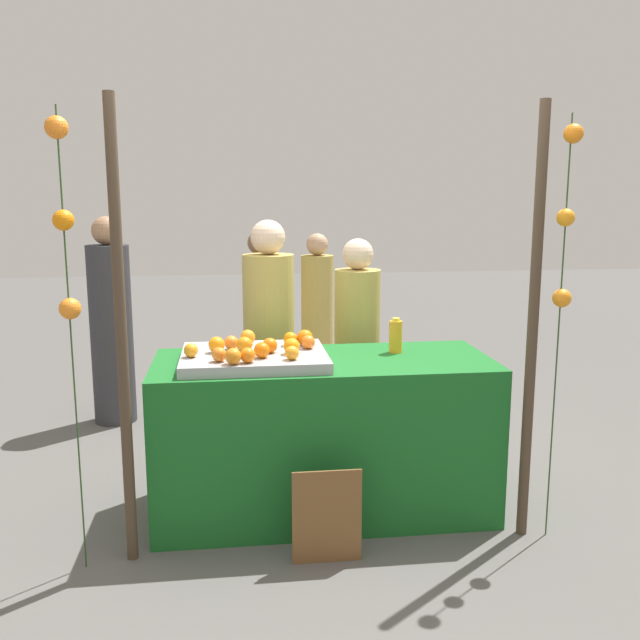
% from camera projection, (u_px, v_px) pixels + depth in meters
% --- Properties ---
extents(ground_plane, '(24.00, 24.00, 0.00)m').
position_uv_depth(ground_plane, '(323.00, 508.00, 4.09)').
color(ground_plane, '#565451').
extents(stall_counter, '(1.92, 0.79, 0.91)m').
position_uv_depth(stall_counter, '(323.00, 435.00, 4.00)').
color(stall_counter, '#196023').
rests_on(stall_counter, ground_plane).
extents(orange_tray, '(0.80, 0.63, 0.06)m').
position_uv_depth(orange_tray, '(254.00, 358.00, 3.84)').
color(orange_tray, '#9EA0A5').
rests_on(orange_tray, stall_counter).
extents(orange_0, '(0.09, 0.09, 0.09)m').
position_uv_depth(orange_0, '(262.00, 350.00, 3.69)').
color(orange_0, orange).
rests_on(orange_0, orange_tray).
extents(orange_1, '(0.08, 0.08, 0.08)m').
position_uv_depth(orange_1, '(219.00, 355.00, 3.61)').
color(orange_1, orange).
rests_on(orange_1, orange_tray).
extents(orange_2, '(0.08, 0.08, 0.08)m').
position_uv_depth(orange_2, '(270.00, 345.00, 3.81)').
color(orange_2, orange).
rests_on(orange_2, orange_tray).
extents(orange_3, '(0.09, 0.09, 0.09)m').
position_uv_depth(orange_3, '(244.00, 345.00, 3.82)').
color(orange_3, orange).
rests_on(orange_3, orange_tray).
extents(orange_4, '(0.09, 0.09, 0.09)m').
position_uv_depth(orange_4, '(292.00, 346.00, 3.78)').
color(orange_4, orange).
rests_on(orange_4, orange_tray).
extents(orange_5, '(0.07, 0.07, 0.07)m').
position_uv_depth(orange_5, '(292.00, 353.00, 3.65)').
color(orange_5, orange).
rests_on(orange_5, orange_tray).
extents(orange_6, '(0.08, 0.08, 0.08)m').
position_uv_depth(orange_6, '(231.00, 343.00, 3.89)').
color(orange_6, orange).
rests_on(orange_6, orange_tray).
extents(orange_7, '(0.09, 0.09, 0.09)m').
position_uv_depth(orange_7, '(248.00, 337.00, 4.02)').
color(orange_7, orange).
rests_on(orange_7, orange_tray).
extents(orange_8, '(0.08, 0.08, 0.08)m').
position_uv_depth(orange_8, '(248.00, 355.00, 3.59)').
color(orange_8, orange).
rests_on(orange_8, orange_tray).
extents(orange_9, '(0.09, 0.09, 0.09)m').
position_uv_depth(orange_9, '(217.00, 345.00, 3.82)').
color(orange_9, orange).
rests_on(orange_9, orange_tray).
extents(orange_10, '(0.09, 0.09, 0.09)m').
position_uv_depth(orange_10, '(305.00, 338.00, 4.00)').
color(orange_10, orange).
rests_on(orange_10, orange_tray).
extents(orange_11, '(0.09, 0.09, 0.09)m').
position_uv_depth(orange_11, '(233.00, 356.00, 3.55)').
color(orange_11, orange).
rests_on(orange_11, orange_tray).
extents(orange_12, '(0.08, 0.08, 0.08)m').
position_uv_depth(orange_12, '(191.00, 350.00, 3.71)').
color(orange_12, orange).
rests_on(orange_12, orange_tray).
extents(orange_13, '(0.08, 0.08, 0.08)m').
position_uv_depth(orange_13, '(308.00, 342.00, 3.91)').
color(orange_13, orange).
rests_on(orange_13, orange_tray).
extents(orange_14, '(0.08, 0.08, 0.08)m').
position_uv_depth(orange_14, '(290.00, 339.00, 3.99)').
color(orange_14, orange).
rests_on(orange_14, orange_tray).
extents(juice_bottle, '(0.08, 0.08, 0.21)m').
position_uv_depth(juice_bottle, '(396.00, 336.00, 4.08)').
color(juice_bottle, orange).
rests_on(juice_bottle, stall_counter).
extents(chalkboard_sign, '(0.35, 0.03, 0.50)m').
position_uv_depth(chalkboard_sign, '(327.00, 517.00, 3.46)').
color(chalkboard_sign, brown).
rests_on(chalkboard_sign, ground_plane).
extents(vendor_left, '(0.33, 0.33, 1.67)m').
position_uv_depth(vendor_left, '(270.00, 354.00, 4.61)').
color(vendor_left, tan).
rests_on(vendor_left, ground_plane).
extents(vendor_right, '(0.31, 0.31, 1.54)m').
position_uv_depth(vendor_right, '(357.00, 359.00, 4.71)').
color(vendor_right, tan).
rests_on(vendor_right, ground_plane).
extents(crowd_person_0, '(0.30, 0.30, 1.48)m').
position_uv_depth(crowd_person_0, '(317.00, 319.00, 6.36)').
color(crowd_person_0, tan).
rests_on(crowd_person_0, ground_plane).
extents(crowd_person_1, '(0.33, 0.33, 1.66)m').
position_uv_depth(crowd_person_1, '(111.00, 328.00, 5.52)').
color(crowd_person_1, '#333338').
rests_on(crowd_person_1, ground_plane).
extents(crowd_person_2, '(0.30, 0.30, 1.52)m').
position_uv_depth(crowd_person_2, '(261.00, 324.00, 6.05)').
color(crowd_person_2, tan).
rests_on(crowd_person_2, ground_plane).
extents(canopy_post_left, '(0.06, 0.06, 2.29)m').
position_uv_depth(canopy_post_left, '(122.00, 339.00, 3.32)').
color(canopy_post_left, '#473828').
rests_on(canopy_post_left, ground_plane).
extents(canopy_post_right, '(0.06, 0.06, 2.29)m').
position_uv_depth(canopy_post_right, '(533.00, 328.00, 3.58)').
color(canopy_post_right, '#473828').
rests_on(canopy_post_right, ground_plane).
extents(garland_strand_left, '(0.11, 0.10, 2.22)m').
position_uv_depth(garland_strand_left, '(64.00, 224.00, 3.14)').
color(garland_strand_left, '#2D4C23').
rests_on(garland_strand_left, ground_plane).
extents(garland_strand_right, '(0.11, 0.10, 2.22)m').
position_uv_depth(garland_strand_right, '(567.00, 224.00, 3.46)').
color(garland_strand_right, '#2D4C23').
rests_on(garland_strand_right, ground_plane).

